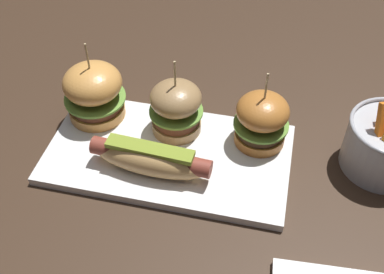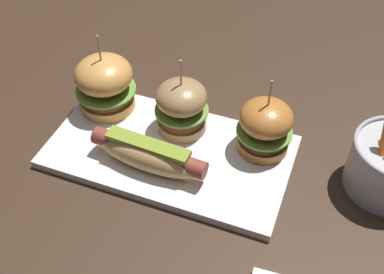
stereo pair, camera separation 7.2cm
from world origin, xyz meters
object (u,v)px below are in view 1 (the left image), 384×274
at_px(platter_main, 169,154).
at_px(slider_center, 178,108).
at_px(slider_right, 262,120).
at_px(hot_dog, 151,158).
at_px(slider_left, 94,92).

distance_m(platter_main, slider_center, 0.07).
relative_size(slider_center, slider_right, 1.01).
height_order(platter_main, slider_center, slider_center).
bearing_deg(slider_center, platter_main, -93.92).
xyz_separation_m(platter_main, hot_dog, (-0.01, -0.04, 0.03)).
bearing_deg(slider_right, hot_dog, -146.46).
xyz_separation_m(platter_main, slider_right, (0.14, 0.06, 0.05)).
bearing_deg(hot_dog, platter_main, 71.32).
height_order(hot_dog, slider_right, slider_right).
distance_m(slider_left, slider_center, 0.14).
bearing_deg(hot_dog, slider_center, 79.21).
relative_size(platter_main, slider_right, 2.84).
height_order(platter_main, slider_left, slider_left).
distance_m(platter_main, slider_right, 0.16).
bearing_deg(slider_right, platter_main, -157.59).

